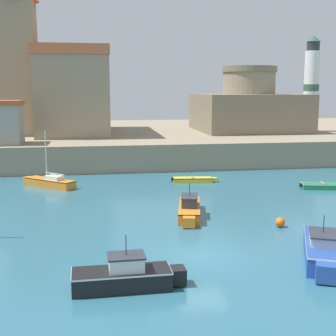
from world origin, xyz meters
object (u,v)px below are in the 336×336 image
at_px(motorboat_black_6, 126,276).
at_px(mooring_buoy, 280,222).
at_px(church, 65,86).
at_px(fortress, 248,108).
at_px(sailboat_orange_5, 50,182).
at_px(motorboat_blue_3, 322,249).
at_px(dinghy_yellow_1, 194,179).
at_px(lighthouse, 311,86).
at_px(dinghy_green_0, 324,186).
at_px(motorboat_orange_7, 189,209).

distance_m(motorboat_black_6, mooring_buoy, 13.06).
bearing_deg(church, fortress, -0.51).
distance_m(sailboat_orange_5, fortress, 33.64).
height_order(motorboat_blue_3, sailboat_orange_5, sailboat_orange_5).
xyz_separation_m(dinghy_yellow_1, mooring_buoy, (2.41, -15.25, 0.07)).
height_order(fortress, lighthouse, lighthouse).
xyz_separation_m(dinghy_green_0, motorboat_black_6, (-18.82, -18.27, 0.30)).
bearing_deg(dinghy_yellow_1, motorboat_blue_3, -84.10).
height_order(sailboat_orange_5, motorboat_black_6, sailboat_orange_5).
xyz_separation_m(dinghy_green_0, fortress, (1.50, 25.70, 5.83)).
bearing_deg(dinghy_yellow_1, church, 121.29).
xyz_separation_m(dinghy_yellow_1, motorboat_black_6, (-8.03, -23.08, 0.33)).
xyz_separation_m(dinghy_green_0, sailboat_orange_5, (-24.14, 4.68, 0.18)).
distance_m(sailboat_orange_5, lighthouse, 39.32).
xyz_separation_m(motorboat_blue_3, motorboat_black_6, (-10.23, -1.80, -0.04)).
bearing_deg(fortress, dinghy_green_0, -93.35).
height_order(mooring_buoy, fortress, fortress).
relative_size(motorboat_blue_3, sailboat_orange_5, 1.24).
distance_m(motorboat_blue_3, sailboat_orange_5, 26.25).
bearing_deg(motorboat_blue_3, motorboat_orange_7, 117.95).
relative_size(motorboat_black_6, motorboat_orange_7, 0.84).
bearing_deg(motorboat_orange_7, fortress, 65.18).
bearing_deg(dinghy_yellow_1, mooring_buoy, -81.02).
height_order(dinghy_yellow_1, mooring_buoy, mooring_buoy).
bearing_deg(motorboat_orange_7, lighthouse, 52.44).
bearing_deg(dinghy_yellow_1, fortress, 59.52).
relative_size(motorboat_black_6, fortress, 0.36).
height_order(sailboat_orange_5, motorboat_orange_7, sailboat_orange_5).
xyz_separation_m(dinghy_yellow_1, church, (-12.83, 21.11, 8.92)).
height_order(dinghy_yellow_1, motorboat_orange_7, motorboat_orange_7).
relative_size(mooring_buoy, fortress, 0.04).
relative_size(dinghy_yellow_1, church, 0.24).
distance_m(motorboat_blue_3, lighthouse, 44.32).
bearing_deg(sailboat_orange_5, motorboat_black_6, -76.96).
bearing_deg(dinghy_green_0, dinghy_yellow_1, 155.95).
bearing_deg(fortress, dinghy_yellow_1, -120.48).
distance_m(sailboat_orange_5, church, 22.97).
distance_m(mooring_buoy, fortress, 37.91).
xyz_separation_m(motorboat_black_6, motorboat_orange_7, (5.21, 11.28, -0.03)).
distance_m(dinghy_yellow_1, motorboat_orange_7, 12.14).
distance_m(church, fortress, 25.31).
relative_size(fortress, lighthouse, 1.10).
relative_size(motorboat_orange_7, mooring_buoy, 9.68).
height_order(dinghy_yellow_1, lighthouse, lighthouse).
bearing_deg(sailboat_orange_5, motorboat_blue_3, -53.67).
distance_m(sailboat_orange_5, motorboat_black_6, 23.55).
bearing_deg(church, sailboat_orange_5, -91.40).
xyz_separation_m(dinghy_green_0, motorboat_blue_3, (-8.59, -16.47, 0.34)).
height_order(motorboat_blue_3, fortress, fortress).
bearing_deg(dinghy_yellow_1, lighthouse, 41.98).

